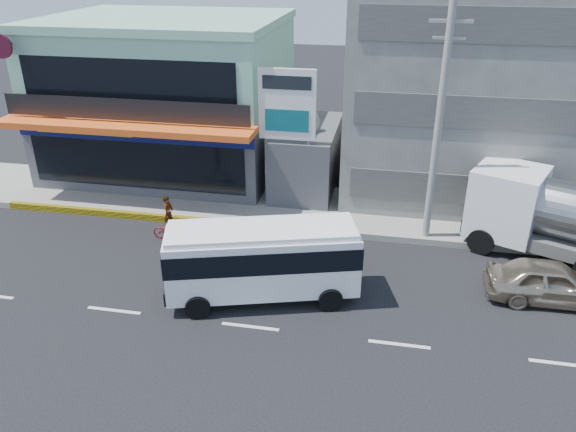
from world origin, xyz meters
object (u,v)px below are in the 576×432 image
object	(u,v)px
satellite_dish	(304,131)
billboard	(287,113)
motorcycle_rider	(170,226)
minibus	(262,257)
utility_pole_near	(438,128)
concrete_building	(519,51)
shop_building	(171,100)
sedan	(552,282)
tanker_truck	(576,221)

from	to	relation	value
satellite_dish	billboard	distance (m)	2.31
billboard	motorcycle_rider	xyz separation A→B (m)	(-4.49, -3.78, -4.24)
minibus	satellite_dish	bearing A→B (deg)	90.12
utility_pole_near	motorcycle_rider	bearing A→B (deg)	-169.79
billboard	concrete_building	bearing A→B (deg)	28.92
utility_pole_near	satellite_dish	bearing A→B (deg)	149.04
shop_building	minibus	xyz separation A→B (m)	(8.02, -12.09, -2.29)
satellite_dish	sedan	bearing A→B (deg)	-35.65
shop_building	satellite_dish	world-z (taller)	shop_building
satellite_dish	tanker_truck	xyz separation A→B (m)	(11.65, -4.35, -1.70)
concrete_building	tanker_truck	distance (m)	9.93
satellite_dish	utility_pole_near	bearing A→B (deg)	-30.96
motorcycle_rider	satellite_dish	bearing A→B (deg)	48.19
concrete_building	motorcycle_rider	xyz separation A→B (m)	(-14.99, -9.58, -6.31)
shop_building	satellite_dish	distance (m)	8.54
billboard	tanker_truck	size ratio (longest dim) A/B	0.75
satellite_dish	utility_pole_near	size ratio (longest dim) A/B	0.15
satellite_dish	minibus	distance (m)	9.33
billboard	satellite_dish	bearing A→B (deg)	74.48
minibus	utility_pole_near	bearing A→B (deg)	42.82
shop_building	sedan	world-z (taller)	shop_building
sedan	motorcycle_rider	size ratio (longest dim) A/B	2.18
minibus	sedan	distance (m)	10.47
minibus	shop_building	bearing A→B (deg)	123.57
shop_building	motorcycle_rider	bearing A→B (deg)	-70.55
tanker_truck	sedan	bearing A→B (deg)	-113.91
billboard	minibus	xyz separation A→B (m)	(0.52, -7.34, -3.22)
sedan	shop_building	bearing A→B (deg)	59.66
motorcycle_rider	minibus	bearing A→B (deg)	-35.41
tanker_truck	motorcycle_rider	distance (m)	16.73
shop_building	utility_pole_near	world-z (taller)	utility_pole_near
tanker_truck	motorcycle_rider	bearing A→B (deg)	-175.76
minibus	motorcycle_rider	bearing A→B (deg)	144.59
billboard	tanker_truck	xyz separation A→B (m)	(12.15, -2.55, -3.05)
tanker_truck	satellite_dish	bearing A→B (deg)	159.54
satellite_dish	shop_building	bearing A→B (deg)	159.79
concrete_building	minibus	xyz separation A→B (m)	(-9.98, -13.14, -5.29)
minibus	tanker_truck	bearing A→B (deg)	22.40
concrete_building	billboard	xyz separation A→B (m)	(-10.50, -5.80, -2.07)
shop_building	billboard	bearing A→B (deg)	-32.32
satellite_dish	motorcycle_rider	bearing A→B (deg)	-131.81
utility_pole_near	tanker_truck	bearing A→B (deg)	-7.53
satellite_dish	utility_pole_near	xyz separation A→B (m)	(6.00, -3.60, 1.57)
billboard	motorcycle_rider	distance (m)	7.24
shop_building	tanker_truck	world-z (taller)	shop_building
concrete_building	motorcycle_rider	bearing A→B (deg)	-147.42
satellite_dish	motorcycle_rider	size ratio (longest dim) A/B	0.72
tanker_truck	utility_pole_near	bearing A→B (deg)	172.47
billboard	sedan	distance (m)	12.85
minibus	sedan	size ratio (longest dim) A/B	1.57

